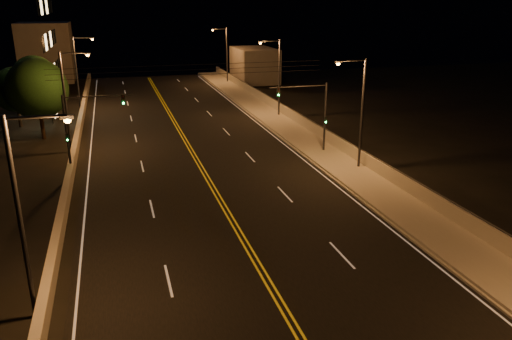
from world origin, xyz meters
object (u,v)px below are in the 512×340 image
object	(u,v)px
streetlight_3	(225,51)
tree_1	(15,90)
traffic_signal_right	(314,110)
traffic_signal_left	(80,125)
tree_0	(37,89)
streetlight_5	(68,95)
streetlight_6	(79,68)
streetlight_2	(277,73)
streetlight_4	(26,205)
tree_2	(34,77)
streetlight_1	(359,107)

from	to	relation	value
streetlight_3	tree_1	size ratio (longest dim) A/B	1.39
traffic_signal_right	tree_1	size ratio (longest dim) A/B	0.98
traffic_signal_left	tree_0	xyz separation A→B (m)	(-4.20, 11.93, 0.94)
streetlight_5	streetlight_6	distance (m)	19.09
streetlight_2	traffic_signal_right	distance (m)	14.79
tree_0	streetlight_4	bearing A→B (deg)	-84.23
tree_1	tree_2	distance (m)	7.09
streetlight_3	streetlight_5	xyz separation A→B (m)	(-21.42, -34.21, 0.00)
traffic_signal_right	streetlight_5	bearing A→B (deg)	161.95
streetlight_2	streetlight_5	bearing A→B (deg)	-159.10
streetlight_3	tree_2	bearing A→B (deg)	-148.96
streetlight_5	tree_0	world-z (taller)	streetlight_5
streetlight_4	traffic_signal_right	bearing A→B (deg)	43.18
streetlight_3	streetlight_6	bearing A→B (deg)	-144.79
streetlight_5	streetlight_1	bearing A→B (deg)	-28.17
streetlight_2	streetlight_3	size ratio (longest dim) A/B	1.00
traffic_signal_right	tree_0	world-z (taller)	tree_0
streetlight_1	streetlight_6	size ratio (longest dim) A/B	1.00
streetlight_2	traffic_signal_left	size ratio (longest dim) A/B	1.41
tree_1	tree_2	size ratio (longest dim) A/B	0.93
traffic_signal_left	tree_0	world-z (taller)	tree_0
streetlight_2	streetlight_6	distance (m)	24.04
streetlight_6	traffic_signal_right	world-z (taller)	streetlight_6
streetlight_1	traffic_signal_right	size ratio (longest dim) A/B	1.41
streetlight_4	traffic_signal_right	size ratio (longest dim) A/B	1.41
tree_2	traffic_signal_left	bearing A→B (deg)	-76.32
streetlight_1	streetlight_5	world-z (taller)	same
traffic_signal_right	tree_2	world-z (taller)	tree_2
streetlight_1	tree_2	world-z (taller)	streetlight_1
streetlight_2	streetlight_5	xyz separation A→B (m)	(-21.42, -8.18, 0.00)
streetlight_5	streetlight_4	bearing A→B (deg)	-90.00
tree_0	streetlight_5	bearing A→B (deg)	-60.37
traffic_signal_left	traffic_signal_right	bearing A→B (deg)	0.00
streetlight_2	traffic_signal_left	distance (m)	25.08
streetlight_2	streetlight_4	distance (m)	39.63
streetlight_4	streetlight_5	world-z (taller)	same
streetlight_2	streetlight_6	xyz separation A→B (m)	(-21.42, 10.92, 0.00)
streetlight_3	traffic_signal_right	size ratio (longest dim) A/B	1.41
streetlight_1	tree_0	distance (m)	29.78
streetlight_5	traffic_signal_left	world-z (taller)	streetlight_5
streetlight_5	tree_1	bearing A→B (deg)	117.86
streetlight_2	traffic_signal_right	xyz separation A→B (m)	(-1.51, -14.66, -1.15)
streetlight_5	tree_0	size ratio (longest dim) A/B	1.13
streetlight_4	tree_2	distance (m)	43.80
streetlight_4	tree_2	bearing A→B (deg)	96.47
streetlight_2	streetlight_4	bearing A→B (deg)	-122.71
streetlight_5	traffic_signal_right	bearing A→B (deg)	-18.05
streetlight_3	traffic_signal_right	bearing A→B (deg)	-92.12
streetlight_1	streetlight_5	xyz separation A→B (m)	(-21.42, 11.47, 0.00)
streetlight_4	tree_2	xyz separation A→B (m)	(-4.94, 43.51, -0.80)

